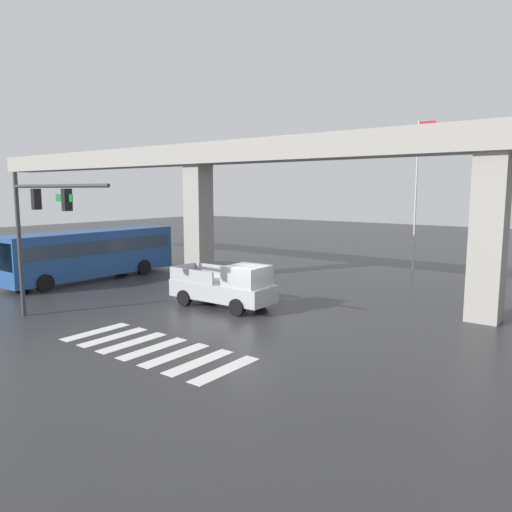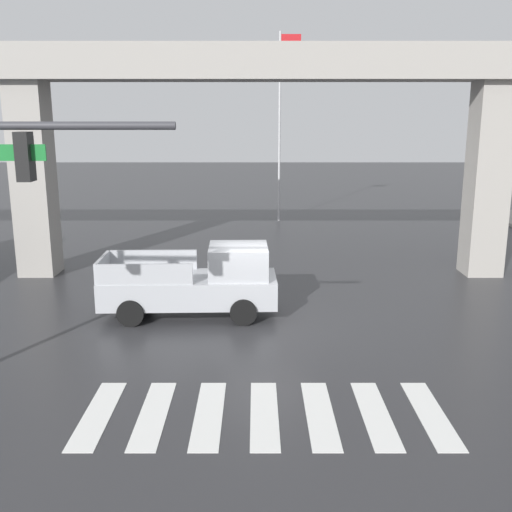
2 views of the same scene
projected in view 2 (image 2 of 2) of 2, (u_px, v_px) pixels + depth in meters
ground_plane at (264, 321)px, 17.11m from camera, size 120.00×120.00×0.00m
crosswalk_stripes at (267, 414)px, 11.79m from camera, size 7.15×2.80×0.01m
elevated_overpass at (263, 80)px, 20.74m from camera, size 59.43×1.95×8.16m
pickup_truck at (202, 283)px, 17.48m from camera, size 5.15×2.20×2.08m
flagpole at (284, 114)px, 32.20m from camera, size 1.16×0.12×10.10m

